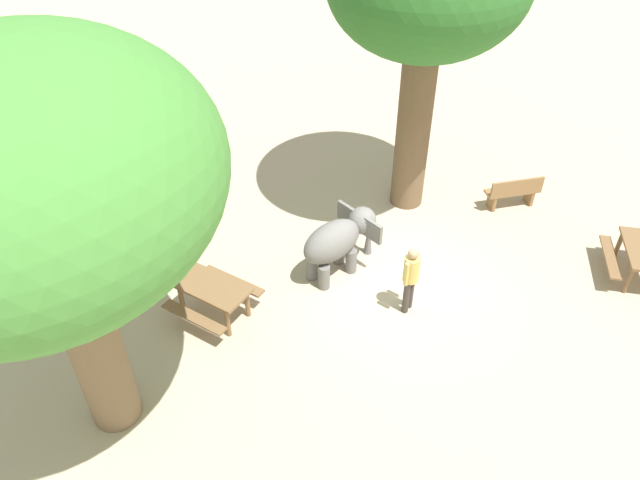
% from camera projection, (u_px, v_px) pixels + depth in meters
% --- Properties ---
extents(ground_plane, '(60.00, 60.00, 0.00)m').
position_uv_depth(ground_plane, '(392.00, 284.00, 13.19)').
color(ground_plane, '#BAA88C').
extents(elephant, '(1.96, 1.63, 1.39)m').
position_uv_depth(elephant, '(339.00, 239.00, 12.99)').
color(elephant, slate).
rests_on(elephant, ground_plane).
extents(person_handler, '(0.50, 0.32, 1.62)m').
position_uv_depth(person_handler, '(411.00, 275.00, 12.00)').
color(person_handler, '#3F3833').
rests_on(person_handler, ground_plane).
extents(shade_tree_main, '(5.20, 4.77, 6.76)m').
position_uv_depth(shade_tree_main, '(38.00, 184.00, 7.57)').
color(shade_tree_main, brown).
rests_on(shade_tree_main, ground_plane).
extents(wooden_bench, '(1.15, 1.37, 0.88)m').
position_uv_depth(wooden_bench, '(514.00, 192.00, 15.17)').
color(wooden_bench, olive).
rests_on(wooden_bench, ground_plane).
extents(picnic_table_far, '(1.70, 1.71, 0.78)m').
position_uv_depth(picnic_table_far, '(213.00, 293.00, 12.11)').
color(picnic_table_far, brown).
rests_on(picnic_table_far, ground_plane).
extents(market_stall_teal, '(2.50, 2.50, 2.52)m').
position_uv_depth(market_stall_teal, '(17.00, 191.00, 13.99)').
color(market_stall_teal, '#59514C').
rests_on(market_stall_teal, ground_plane).
extents(market_stall_red, '(2.50, 2.50, 2.52)m').
position_uv_depth(market_stall_red, '(91.00, 140.00, 15.85)').
color(market_stall_red, '#59514C').
rests_on(market_stall_red, ground_plane).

